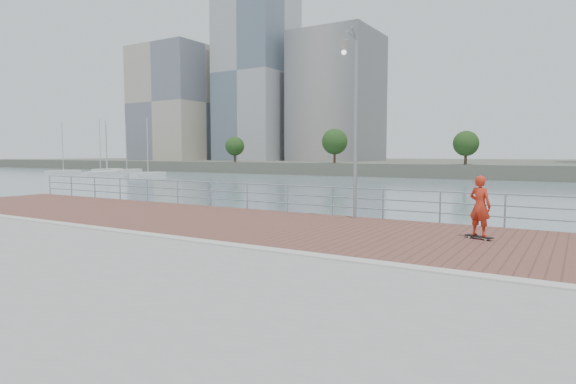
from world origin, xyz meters
The scene contains 11 objects.
water centered at (0.00, 0.00, -2.00)m, with size 400.00×400.00×0.00m, color slate.
seawall centered at (0.00, -5.00, -1.00)m, with size 40.00×24.00×2.00m, color gray.
brick_lane centered at (0.00, 3.60, 0.01)m, with size 40.00×6.80×0.02m, color brown.
curb centered at (0.00, 0.00, 0.03)m, with size 40.00×0.40×0.06m, color #B7B5AD.
far_shore centered at (0.00, 122.50, -0.75)m, with size 320.00×95.00×2.50m, color #4C5142.
guardrail centered at (0.00, 7.00, 0.69)m, with size 39.06×0.06×1.13m.
street_lamp centered at (0.13, 6.02, 4.63)m, with size 0.47×1.38×6.52m.
skateboard centered at (4.81, 4.35, 0.09)m, with size 0.80×0.47×0.09m.
skateboarder centered at (4.81, 4.35, 0.95)m, with size 0.62×0.41×1.69m, color red.
shoreline_trees centered at (-8.59, 77.00, 4.43)m, with size 109.36×5.14×6.85m.
marina centered at (-80.99, 59.25, -1.49)m, with size 28.63×20.70×11.33m.
Camera 1 is at (7.19, -9.75, 2.40)m, focal length 30.00 mm.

